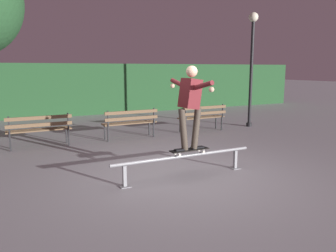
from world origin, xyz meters
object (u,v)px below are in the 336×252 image
at_px(skateboard, 189,150).
at_px(lamp_post_right, 252,55).
at_px(park_bench_left_center, 130,121).
at_px(park_bench_leftmost, 39,127).
at_px(grind_rail, 185,159).
at_px(park_bench_right_center, 203,115).
at_px(skateboarder, 190,101).

bearing_deg(skateboard, lamp_post_right, 39.18).
distance_m(skateboard, park_bench_left_center, 3.73).
xyz_separation_m(park_bench_leftmost, lamp_post_right, (6.99, 0.11, 1.94)).
bearing_deg(lamp_post_right, skateboard, -140.82).
height_order(skateboard, park_bench_left_center, park_bench_left_center).
bearing_deg(park_bench_leftmost, lamp_post_right, 0.91).
bearing_deg(park_bench_leftmost, grind_rail, -59.56).
distance_m(grind_rail, park_bench_right_center, 4.65).
xyz_separation_m(skateboard, skateboarder, (0.00, 0.00, 0.94)).
distance_m(grind_rail, skateboard, 0.20).
height_order(skateboard, park_bench_leftmost, park_bench_leftmost).
relative_size(park_bench_right_center, lamp_post_right, 0.41).
bearing_deg(lamp_post_right, park_bench_right_center, -176.85).
height_order(skateboard, lamp_post_right, lamp_post_right).
xyz_separation_m(grind_rail, park_bench_leftmost, (-2.19, 3.72, 0.19)).
relative_size(skateboard, park_bench_right_center, 0.49).
bearing_deg(park_bench_leftmost, park_bench_right_center, 0.00).
height_order(grind_rail, park_bench_left_center, park_bench_left_center).
bearing_deg(skateboard, park_bench_left_center, 87.03).
xyz_separation_m(park_bench_left_center, lamp_post_right, (4.51, 0.11, 1.94)).
distance_m(skateboarder, park_bench_right_center, 4.67).
bearing_deg(skateboarder, park_bench_right_center, 54.31).
height_order(park_bench_left_center, park_bench_right_center, same).
distance_m(park_bench_leftmost, lamp_post_right, 7.26).
bearing_deg(park_bench_leftmost, skateboarder, -58.35).
bearing_deg(park_bench_left_center, grind_rail, -94.56).
height_order(skateboarder, park_bench_right_center, skateboarder).
bearing_deg(park_bench_right_center, skateboard, -125.72).
bearing_deg(park_bench_leftmost, park_bench_left_center, 0.00).
height_order(grind_rail, park_bench_right_center, park_bench_right_center).
bearing_deg(skateboarder, skateboard, -178.11).
xyz_separation_m(skateboarder, park_bench_left_center, (0.19, 3.72, -0.91)).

